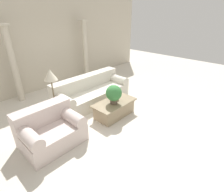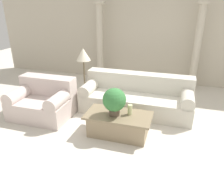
{
  "view_description": "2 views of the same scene",
  "coord_description": "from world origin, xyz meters",
  "px_view_note": "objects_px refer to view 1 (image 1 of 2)",
  "views": [
    {
      "loc": [
        -3.04,
        -3.19,
        2.67
      ],
      "look_at": [
        0.21,
        -0.15,
        0.5
      ],
      "focal_mm": 28.0,
      "sensor_mm": 36.0,
      "label": 1
    },
    {
      "loc": [
        1.03,
        -3.81,
        2.34
      ],
      "look_at": [
        -0.12,
        -0.05,
        0.65
      ],
      "focal_mm": 35.0,
      "sensor_mm": 36.0,
      "label": 2
    }
  ],
  "objects_px": {
    "loveseat": "(50,129)",
    "sofa_long": "(91,92)",
    "coffee_table": "(114,108)",
    "potted_plant": "(114,94)",
    "floor_lamp": "(51,78)"
  },
  "relations": [
    {
      "from": "loveseat",
      "to": "potted_plant",
      "type": "bearing_deg",
      "value": -10.38
    },
    {
      "from": "coffee_table",
      "to": "floor_lamp",
      "type": "relative_size",
      "value": 0.89
    },
    {
      "from": "coffee_table",
      "to": "floor_lamp",
      "type": "distance_m",
      "value": 1.87
    },
    {
      "from": "loveseat",
      "to": "sofa_long",
      "type": "bearing_deg",
      "value": 23.78
    },
    {
      "from": "floor_lamp",
      "to": "coffee_table",
      "type": "bearing_deg",
      "value": -43.86
    },
    {
      "from": "sofa_long",
      "to": "loveseat",
      "type": "relative_size",
      "value": 1.97
    },
    {
      "from": "potted_plant",
      "to": "floor_lamp",
      "type": "height_order",
      "value": "floor_lamp"
    },
    {
      "from": "sofa_long",
      "to": "coffee_table",
      "type": "xyz_separation_m",
      "value": [
        -0.13,
        -1.12,
        -0.12
      ]
    },
    {
      "from": "sofa_long",
      "to": "coffee_table",
      "type": "height_order",
      "value": "sofa_long"
    },
    {
      "from": "loveseat",
      "to": "coffee_table",
      "type": "relative_size",
      "value": 1.02
    },
    {
      "from": "potted_plant",
      "to": "coffee_table",
      "type": "bearing_deg",
      "value": 28.88
    },
    {
      "from": "loveseat",
      "to": "floor_lamp",
      "type": "bearing_deg",
      "value": 53.12
    },
    {
      "from": "sofa_long",
      "to": "loveseat",
      "type": "xyz_separation_m",
      "value": [
        -1.92,
        -0.85,
        0.02
      ]
    },
    {
      "from": "coffee_table",
      "to": "potted_plant",
      "type": "bearing_deg",
      "value": -151.12
    },
    {
      "from": "loveseat",
      "to": "coffee_table",
      "type": "bearing_deg",
      "value": -8.77
    }
  ]
}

